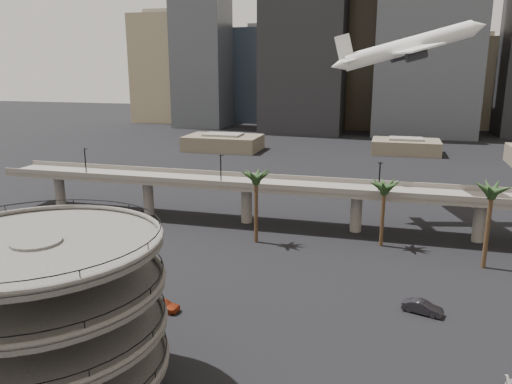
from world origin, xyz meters
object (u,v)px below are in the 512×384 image
(overpass, at_px, (300,191))
(airborne_jet, at_px, (408,47))
(parking_ramp, at_px, (44,307))
(car_b, at_px, (423,307))
(car_a, at_px, (162,305))

(overpass, height_order, airborne_jet, airborne_jet)
(parking_ramp, relative_size, car_b, 4.36)
(parking_ramp, bearing_deg, overpass, 77.57)
(airborne_jet, relative_size, car_b, 6.07)
(overpass, relative_size, car_b, 25.51)
(overpass, bearing_deg, car_b, -55.15)
(parking_ramp, distance_m, car_a, 21.54)
(parking_ramp, xyz_separation_m, overpass, (13.00, 59.00, -2.50))
(overpass, bearing_deg, parking_ramp, -102.43)
(airborne_jet, distance_m, car_a, 69.30)
(parking_ramp, relative_size, car_a, 4.60)
(overpass, xyz_separation_m, airborne_jet, (18.55, 13.12, 27.46))
(parking_ramp, height_order, overpass, parking_ramp)
(parking_ramp, height_order, car_b, parking_ramp)
(car_a, distance_m, car_b, 33.89)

